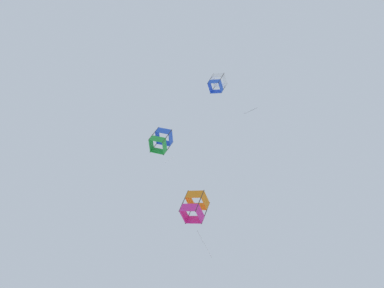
# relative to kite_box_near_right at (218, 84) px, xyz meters

# --- Properties ---
(kite_box_near_right) EXTENTS (4.59, 2.87, 8.09)m
(kite_box_near_right) POSITION_rel_kite_box_near_right_xyz_m (0.00, 0.00, 0.00)
(kite_box_near_right) COLOR white
(kite_box_upper_right) EXTENTS (1.99, 1.65, 4.77)m
(kite_box_upper_right) POSITION_rel_kite_box_near_right_xyz_m (-1.40, -4.10, -5.13)
(kite_box_upper_right) COLOR blue
(kite_box_far_centre) EXTENTS (2.51, 2.36, 6.44)m
(kite_box_far_centre) POSITION_rel_kite_box_near_right_xyz_m (-7.63, -2.12, -5.14)
(kite_box_far_centre) COLOR orange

